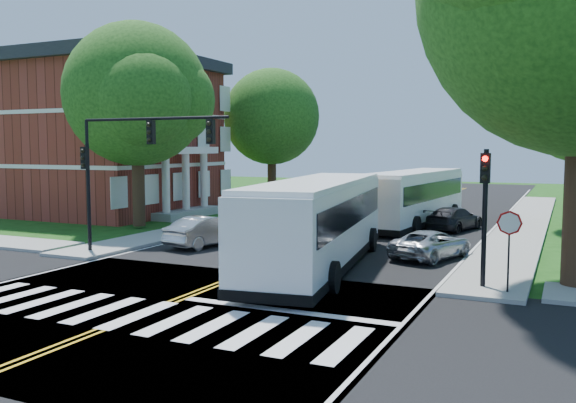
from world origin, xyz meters
The scene contains 21 objects.
ground centered at (0.00, 0.00, 0.00)m, with size 140.00×140.00×0.00m, color #174110.
road centered at (0.00, 18.00, 0.01)m, with size 14.00×96.00×0.01m, color black.
cross_road centered at (0.00, 0.00, 0.01)m, with size 60.00×12.00×0.01m, color black.
center_line centered at (0.00, 22.00, 0.01)m, with size 0.36×70.00×0.01m, color gold.
edge_line_w centered at (-6.80, 22.00, 0.01)m, with size 0.12×70.00×0.01m, color silver.
edge_line_e centered at (6.80, 22.00, 0.01)m, with size 0.12×70.00×0.01m, color silver.
crosswalk centered at (0.00, -0.50, 0.02)m, with size 12.60×3.00×0.01m, color silver.
stop_bar centered at (3.50, 1.60, 0.02)m, with size 6.60×0.40×0.01m, color silver.
sidewalk_nw centered at (-8.30, 25.00, 0.07)m, with size 2.60×40.00×0.15m, color gray.
sidewalk_ne centered at (8.30, 25.00, 0.07)m, with size 2.60×40.00×0.15m, color gray.
tree_west_near centered at (-11.50, 14.00, 7.53)m, with size 8.00×8.00×11.40m.
tree_west_far centered at (-11.00, 30.00, 7.00)m, with size 7.60×7.60×10.67m.
brick_building centered at (-21.95, 20.00, 5.42)m, with size 20.00×13.00×10.80m.
signal_nw centered at (-5.86, 6.43, 4.38)m, with size 7.15×0.46×5.66m.
signal_ne centered at (8.20, 6.44, 2.96)m, with size 0.30×0.46×4.40m.
stop_sign centered at (9.00, 5.98, 2.03)m, with size 0.76×0.08×2.53m.
bus_lead centered at (1.99, 7.72, 1.78)m, with size 4.70×13.24×3.36m.
bus_follow centered at (2.35, 21.82, 1.70)m, with size 3.74×12.52×3.19m.
hatchback centered at (-4.61, 10.29, 0.72)m, with size 1.50×4.30×1.42m, color #A3A6AA.
suv centered at (5.52, 11.49, 0.60)m, with size 1.95×4.23×1.17m, color #B1B4B8.
dark_sedan centered at (4.90, 20.62, 0.66)m, with size 1.82×4.47×1.30m, color black.
Camera 1 is at (10.60, -13.64, 4.61)m, focal length 38.00 mm.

